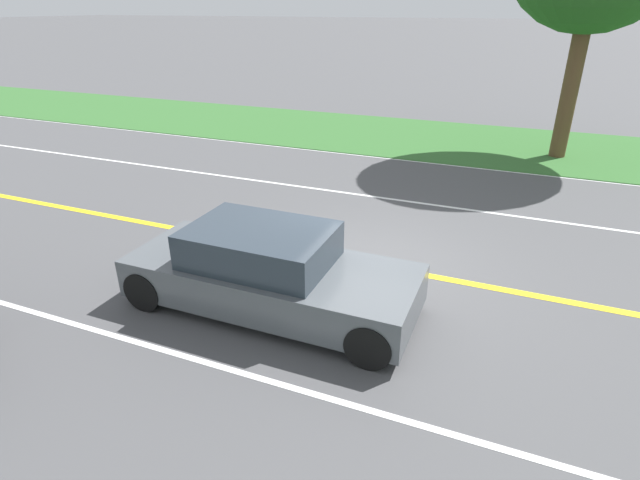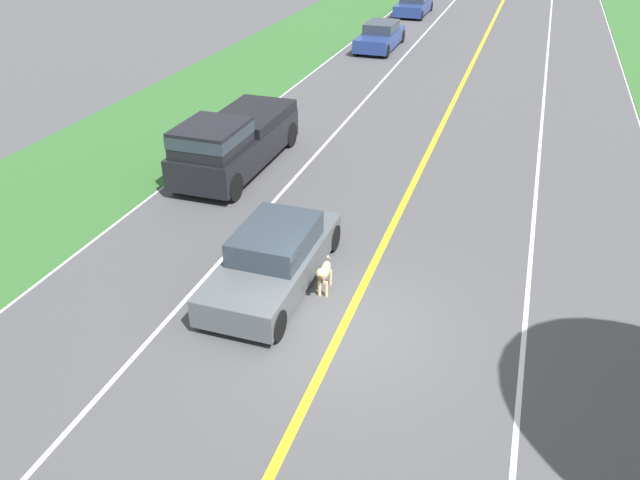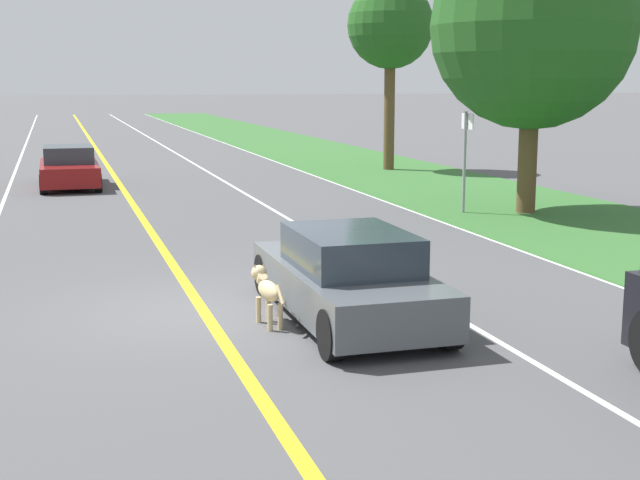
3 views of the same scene
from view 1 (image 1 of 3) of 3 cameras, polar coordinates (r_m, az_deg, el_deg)
The scene contains 8 objects.
ground_plane at distance 9.22m, azimuth 6.13°, elevation -2.92°, with size 400.00×400.00×0.00m, color #4C4C4F.
centre_divider_line at distance 9.22m, azimuth 6.13°, elevation -2.90°, with size 0.18×160.00×0.01m, color yellow.
lane_edge_line_left at distance 15.61m, azimuth 13.66°, elevation 8.45°, with size 0.14×160.00×0.01m, color white.
lane_dash_same_dir at distance 6.50m, azimuth -3.22°, elevation -16.49°, with size 0.10×160.00×0.01m, color white.
lane_dash_oncoming at distance 12.33m, azimuth 10.85°, elevation 4.25°, with size 0.10×160.00×0.01m, color white.
grass_verge_left at distance 18.49m, azimuth 15.30°, elevation 10.87°, with size 6.00×160.00×0.03m, color #33662D.
ego_car at distance 7.71m, azimuth -5.82°, elevation -3.65°, with size 1.80×4.48×1.33m.
dog at distance 8.68m, azimuth -1.89°, elevation -0.84°, with size 0.33×1.19×0.82m.
Camera 1 is at (7.85, 2.17, 4.33)m, focal length 28.00 mm.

